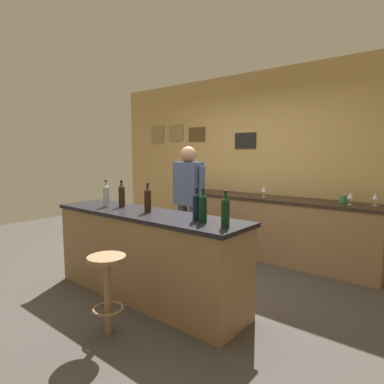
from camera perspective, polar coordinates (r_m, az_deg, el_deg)
name	(u,v)px	position (r m, az deg, el deg)	size (l,w,h in m)	color
ground_plane	(172,285)	(3.98, -3.56, -15.86)	(10.00, 10.00, 0.00)	#423D38
back_wall	(257,161)	(5.35, 11.20, 5.28)	(6.00, 0.09, 2.80)	tan
bar_counter	(146,255)	(3.56, -8.07, -10.80)	(2.35, 0.60, 0.92)	olive
side_counter	(268,227)	(4.94, 13.11, -6.03)	(3.10, 0.56, 0.90)	olive
bartender	(188,199)	(4.26, -0.65, -1.26)	(0.52, 0.21, 1.62)	#384766
bar_stool	(107,282)	(2.93, -14.57, -14.88)	(0.32, 0.32, 0.68)	olive
wine_bottle_a	(106,195)	(3.87, -14.74, -0.50)	(0.07, 0.07, 0.31)	#999E99
wine_bottle_b	(122,195)	(3.82, -12.17, -0.52)	(0.07, 0.07, 0.31)	black
wine_bottle_c	(148,199)	(3.42, -7.74, -1.28)	(0.07, 0.07, 0.31)	black
wine_bottle_d	(197,206)	(2.98, 0.81, -2.41)	(0.07, 0.07, 0.31)	black
wine_bottle_e	(203,207)	(2.89, 1.93, -2.69)	(0.07, 0.07, 0.31)	black
wine_bottle_f	(225,211)	(2.72, 5.85, -3.32)	(0.07, 0.07, 0.31)	black
wine_glass_a	(264,189)	(4.87, 12.41, 0.47)	(0.07, 0.07, 0.16)	silver
wine_glass_b	(350,196)	(4.46, 25.91, -0.62)	(0.07, 0.07, 0.16)	silver
wine_glass_c	(375,197)	(4.53, 29.34, -0.71)	(0.07, 0.07, 0.16)	silver
coffee_mug	(343,199)	(4.59, 24.89, -1.17)	(0.12, 0.08, 0.09)	#338C4C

